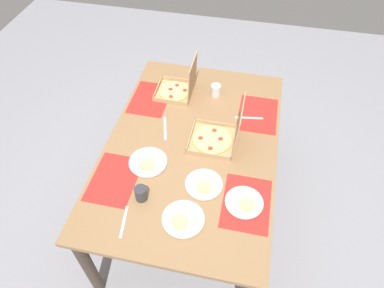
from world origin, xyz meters
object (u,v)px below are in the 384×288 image
Objects in this scene: pizza_box_corner_right at (178,88)px; plate_middle at (148,162)px; cup_spare at (141,193)px; plate_near_left at (183,219)px; cup_clear_right at (216,90)px; plate_far_left at (244,203)px; plate_far_right at (204,185)px; pizza_box_center at (218,137)px.

pizza_box_corner_right is 0.68m from plate_middle.
plate_middle is 2.65× the size of cup_spare.
cup_clear_right is (-1.04, -0.00, 0.03)m from plate_near_left.
cup_spare is (0.24, 0.04, 0.03)m from plate_middle.
plate_far_left is (0.16, 0.60, 0.00)m from plate_middle.
plate_near_left is 1.04m from cup_clear_right.
cup_clear_right is (-0.80, -0.07, 0.03)m from plate_far_right.
plate_near_left is 2.63× the size of cup_clear_right.
plate_near_left and plate_far_left have the same top height.
plate_middle is at bearing -22.28° from cup_clear_right.
plate_near_left is (0.59, -0.09, -0.04)m from pizza_box_center.
pizza_box_corner_right is 1.29× the size of plate_near_left.
plate_far_left is at bearing 75.06° from plate_middle.
cup_spare is at bearing -109.07° from plate_near_left.
pizza_box_corner_right reaches higher than plate_near_left.
plate_far_right is at bearing 76.14° from plate_middle.
plate_far_left is (0.07, 0.24, 0.00)m from plate_far_right.
plate_near_left is 0.98× the size of plate_middle.
pizza_box_center is 3.69× the size of cup_clear_right.
cup_spare is (0.92, 0.01, -0.00)m from pizza_box_corner_right.
cup_spare reaches higher than plate_near_left.
plate_middle is at bearing -55.34° from pizza_box_center.
pizza_box_corner_right is 0.27m from cup_clear_right.
pizza_box_center is 3.65× the size of cup_spare.
plate_near_left is at bearing 14.96° from pizza_box_corner_right.
pizza_box_center is 0.35m from plate_far_right.
plate_far_right is 0.25m from plate_near_left.
cup_spare is (-0.09, -0.26, 0.03)m from plate_near_left.
pizza_box_corner_right is at bearing -139.18° from pizza_box_center.
pizza_box_corner_right is 0.92m from cup_spare.
plate_far_left is at bearing 98.28° from cup_spare.
plate_near_left is 2.60× the size of cup_spare.
pizza_box_corner_right is 1.26× the size of plate_middle.
plate_far_right is 0.93× the size of plate_middle.
plate_far_right is 0.95× the size of plate_near_left.
cup_clear_right is at bearing 165.03° from cup_spare.
plate_far_right is 2.47× the size of cup_spare.
pizza_box_center is at bearing 176.63° from plate_far_right.
plate_far_left is 0.93m from cup_clear_right.
plate_far_right is 2.49× the size of cup_clear_right.
pizza_box_center is 0.46m from plate_middle.
cup_clear_right and cup_spare have the same top height.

